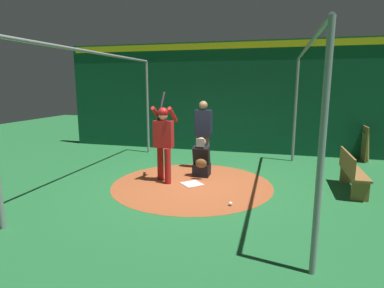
{
  "coord_description": "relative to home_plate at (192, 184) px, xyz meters",
  "views": [
    {
      "loc": [
        6.75,
        1.83,
        2.28
      ],
      "look_at": [
        0.0,
        0.0,
        0.95
      ],
      "focal_mm": 29.53,
      "sensor_mm": 36.0,
      "label": 1
    }
  ],
  "objects": [
    {
      "name": "umpire",
      "position": [
        -1.47,
        -0.08,
        1.03
      ],
      "size": [
        0.23,
        0.49,
        1.84
      ],
      "color": "#4C4C51",
      "rests_on": "ground"
    },
    {
      "name": "bat_rack",
      "position": [
        -3.64,
        4.41,
        0.48
      ],
      "size": [
        0.82,
        0.21,
        1.05
      ],
      "color": "olive",
      "rests_on": "ground"
    },
    {
      "name": "ground_plane",
      "position": [
        0.0,
        0.0,
        -0.01
      ],
      "size": [
        27.16,
        27.16,
        0.0
      ],
      "primitive_type": "plane",
      "color": "#216633"
    },
    {
      "name": "bench",
      "position": [
        -0.45,
        3.43,
        0.42
      ],
      "size": [
        1.44,
        0.36,
        0.85
      ],
      "color": "olive",
      "rests_on": "ground"
    },
    {
      "name": "cage_frame",
      "position": [
        0.0,
        0.0,
        2.14
      ],
      "size": [
        6.05,
        4.75,
        3.03
      ],
      "color": "gray",
      "rests_on": "ground"
    },
    {
      "name": "baseball_0",
      "position": [
        1.08,
        1.05,
        0.03
      ],
      "size": [
        0.07,
        0.07,
        0.07
      ],
      "primitive_type": "sphere",
      "color": "white",
      "rests_on": "dirt_circle"
    },
    {
      "name": "home_plate",
      "position": [
        0.0,
        0.0,
        0.0
      ],
      "size": [
        0.59,
        0.59,
        0.01
      ],
      "primitive_type": "cube",
      "rotation": [
        0.0,
        0.0,
        0.79
      ],
      "color": "white",
      "rests_on": "dirt_circle"
    },
    {
      "name": "back_wall",
      "position": [
        -3.88,
        0.0,
        1.83
      ],
      "size": [
        0.23,
        11.16,
        3.65
      ],
      "color": "#0F472D",
      "rests_on": "ground"
    },
    {
      "name": "catcher",
      "position": [
        -0.69,
        0.06,
        0.38
      ],
      "size": [
        0.58,
        0.4,
        0.99
      ],
      "color": "black",
      "rests_on": "ground"
    },
    {
      "name": "dirt_circle",
      "position": [
        0.0,
        0.0,
        -0.01
      ],
      "size": [
        3.69,
        3.69,
        0.01
      ],
      "primitive_type": "cylinder",
      "color": "#9E4C28",
      "rests_on": "ground"
    },
    {
      "name": "batter",
      "position": [
        -0.04,
        -0.7,
        1.06
      ],
      "size": [
        0.68,
        0.49,
        2.1
      ],
      "color": "maroon",
      "rests_on": "ground"
    }
  ]
}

